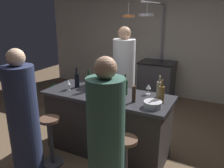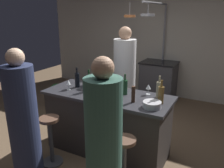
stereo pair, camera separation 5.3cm
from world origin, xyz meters
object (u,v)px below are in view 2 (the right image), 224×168
at_px(chef, 124,83).
at_px(wine_bottle_dark, 77,80).
at_px(guest_right, 104,149).
at_px(wine_bottle_white, 159,89).
at_px(mixing_bowl_blue, 100,85).
at_px(bar_stool_right, 124,163).
at_px(wine_glass_near_right_guest, 104,86).
at_px(wine_bottle_green, 125,87).
at_px(wine_glass_by_chef, 68,83).
at_px(pepper_mill, 133,94).
at_px(wine_bottle_amber, 161,95).
at_px(mixing_bowl_wooden, 108,95).
at_px(stove_range, 158,80).
at_px(mixing_bowl_steel, 152,105).
at_px(bar_stool_left, 51,139).
at_px(wine_glass_near_left_guest, 148,87).
at_px(guest_left, 24,124).
at_px(wine_bottle_red, 89,83).
at_px(potted_plant, 57,94).

xyz_separation_m(chef, wine_bottle_dark, (-0.42, -0.76, 0.20)).
xyz_separation_m(guest_right, wine_bottle_white, (0.15, 1.19, 0.25)).
bearing_deg(mixing_bowl_blue, bar_stool_right, -45.91).
bearing_deg(wine_glass_near_right_guest, wine_bottle_green, 22.60).
bearing_deg(wine_bottle_green, wine_glass_by_chef, -165.53).
relative_size(pepper_mill, mixing_bowl_blue, 1.15).
bearing_deg(wine_glass_by_chef, wine_bottle_amber, 4.81).
distance_m(wine_bottle_green, mixing_bowl_wooden, 0.27).
relative_size(wine_bottle_green, wine_glass_near_right_guest, 1.97).
distance_m(wine_glass_near_right_guest, mixing_bowl_blue, 0.29).
bearing_deg(stove_range, mixing_bowl_steel, -74.87).
relative_size(pepper_mill, wine_bottle_dark, 0.70).
bearing_deg(stove_range, mixing_bowl_wooden, -88.09).
relative_size(chef, bar_stool_left, 2.60).
height_order(stove_range, bar_stool_left, stove_range).
bearing_deg(bar_stool_left, wine_glass_near_left_guest, 40.10).
relative_size(wine_bottle_dark, wine_glass_near_right_guest, 2.06).
bearing_deg(wine_bottle_amber, bar_stool_right, -107.50).
distance_m(bar_stool_right, wine_bottle_dark, 1.44).
height_order(wine_glass_near_right_guest, mixing_bowl_wooden, wine_glass_near_right_guest).
relative_size(bar_stool_right, guest_left, 0.42).
distance_m(wine_bottle_red, mixing_bowl_blue, 0.23).
height_order(guest_left, wine_bottle_amber, guest_left).
bearing_deg(bar_stool_right, potted_plant, 146.18).
height_order(chef, mixing_bowl_wooden, chef).
distance_m(wine_bottle_dark, wine_bottle_white, 1.22).
xyz_separation_m(stove_range, bar_stool_left, (-0.51, -3.07, -0.07)).
bearing_deg(mixing_bowl_steel, bar_stool_right, -107.41).
distance_m(potted_plant, wine_glass_near_left_guest, 2.49).
relative_size(potted_plant, wine_bottle_dark, 1.73).
distance_m(pepper_mill, wine_bottle_amber, 0.34).
relative_size(guest_left, wine_bottle_green, 5.66).
height_order(wine_bottle_amber, mixing_bowl_blue, wine_bottle_amber).
bearing_deg(wine_bottle_white, mixing_bowl_steel, -84.97).
distance_m(stove_range, pepper_mill, 2.66).
bearing_deg(wine_glass_near_right_guest, wine_glass_by_chef, -169.75).
xyz_separation_m(bar_stool_left, wine_glass_near_right_guest, (0.48, 0.61, 0.63)).
bearing_deg(wine_bottle_amber, wine_bottle_green, 169.84).
xyz_separation_m(stove_range, chef, (-0.11, -1.64, 0.37)).
height_order(wine_bottle_red, wine_glass_near_left_guest, wine_bottle_red).
distance_m(potted_plant, mixing_bowl_blue, 1.83).
height_order(chef, wine_glass_by_chef, chef).
relative_size(wine_glass_by_chef, mixing_bowl_steel, 0.67).
bearing_deg(stove_range, guest_right, -81.30).
xyz_separation_m(chef, bar_stool_left, (-0.40, -1.43, -0.44)).
xyz_separation_m(guest_right, mixing_bowl_wooden, (-0.44, 0.87, 0.18)).
distance_m(pepper_mill, mixing_bowl_blue, 0.74).
height_order(wine_bottle_white, wine_bottle_amber, wine_bottle_amber).
relative_size(guest_left, wine_glass_by_chef, 11.15).
bearing_deg(guest_left, bar_stool_left, 84.99).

